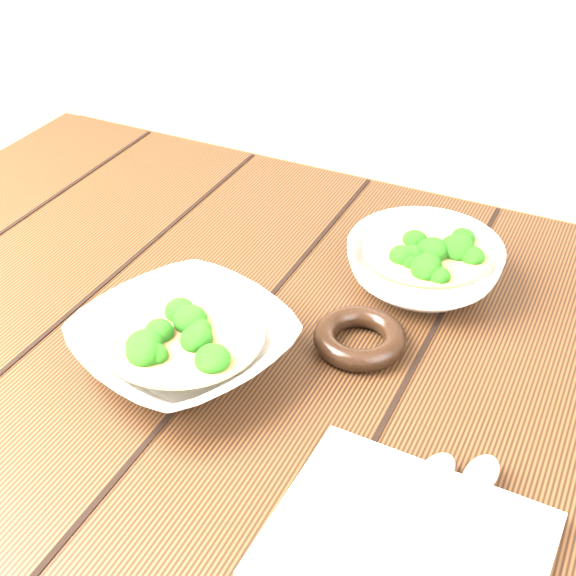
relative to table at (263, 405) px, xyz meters
The scene contains 7 objects.
table is the anchor object (origin of this frame).
soup_bowl_front 0.18m from the table, 118.37° to the right, with size 0.28×0.28×0.06m.
soup_bowl_back 0.26m from the table, 49.92° to the left, with size 0.21×0.21×0.07m.
trivet 0.18m from the table, 10.60° to the left, with size 0.10×0.10×0.03m, color black.
napkin 0.35m from the table, 40.77° to the right, with size 0.23×0.19×0.01m, color beige.
spoon_left 0.33m from the table, 34.95° to the right, with size 0.05×0.19×0.01m.
spoon_right 0.35m from the table, 28.75° to the right, with size 0.05×0.19×0.01m.
Camera 1 is at (0.34, -0.64, 1.33)m, focal length 50.00 mm.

